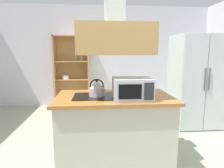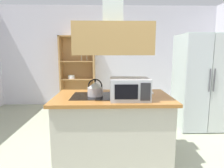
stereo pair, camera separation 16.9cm
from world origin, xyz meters
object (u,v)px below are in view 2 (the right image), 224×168
Objects in this scene: refrigerator at (201,82)px; cutting_board at (140,92)px; kettle at (95,89)px; dish_cabinet at (78,75)px; microwave at (130,89)px.

refrigerator is 1.66m from cutting_board.
refrigerator reaches higher than cutting_board.
dish_cabinet is at bearing 102.96° from kettle.
refrigerator reaches higher than microwave.
refrigerator is 3.90× the size of microwave.
microwave is at bearing -115.05° from cutting_board.
microwave is at bearing -137.70° from refrigerator.
refrigerator is 8.08× the size of kettle.
refrigerator is at bearing 42.30° from microwave.
refrigerator is 2.30m from kettle.
refrigerator is at bearing 35.94° from cutting_board.
dish_cabinet is 2.86m from cutting_board.
microwave is (-0.20, -0.43, 0.12)m from cutting_board.
cutting_board is 0.74× the size of microwave.
refrigerator is 2.09m from microwave.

